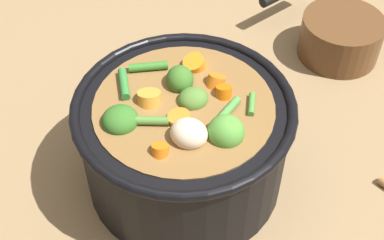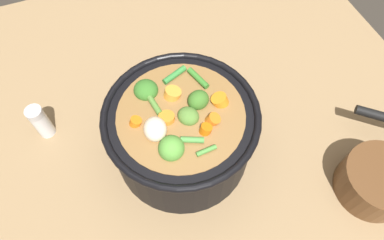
% 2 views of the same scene
% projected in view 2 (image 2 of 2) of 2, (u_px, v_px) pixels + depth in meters
% --- Properties ---
extents(ground_plane, '(1.10, 1.10, 0.00)m').
position_uv_depth(ground_plane, '(183.00, 150.00, 0.67)').
color(ground_plane, '#8C704C').
extents(cooking_pot, '(0.26, 0.26, 0.16)m').
position_uv_depth(cooking_pot, '(182.00, 132.00, 0.61)').
color(cooking_pot, black).
rests_on(cooking_pot, ground_plane).
extents(salt_shaker, '(0.03, 0.03, 0.08)m').
position_uv_depth(salt_shaker, '(41.00, 122.00, 0.66)').
color(salt_shaker, silver).
rests_on(salt_shaker, ground_plane).
extents(small_saucepan, '(0.19, 0.20, 0.07)m').
position_uv_depth(small_saucepan, '(377.00, 179.00, 0.61)').
color(small_saucepan, brown).
rests_on(small_saucepan, ground_plane).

